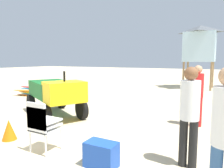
{
  "coord_description": "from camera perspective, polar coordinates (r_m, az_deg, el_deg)",
  "views": [
    {
      "loc": [
        4.35,
        -3.68,
        1.82
      ],
      "look_at": [
        1.08,
        2.29,
        1.03
      ],
      "focal_mm": 33.44,
      "sensor_mm": 36.0,
      "label": 1
    }
  ],
  "objects": [
    {
      "name": "ground",
      "position": [
        5.98,
        -20.47,
        -11.53
      ],
      "size": [
        80.0,
        80.0,
        0.0
      ],
      "primitive_type": "plane",
      "color": "beige"
    },
    {
      "name": "utility_cart",
      "position": [
        6.94,
        -15.16,
        -2.19
      ],
      "size": [
        2.81,
        2.25,
        1.5
      ],
      "color": "#146023",
      "rests_on": "ground"
    },
    {
      "name": "lifeguard_near_left",
      "position": [
        6.13,
        22.24,
        -1.92
      ],
      "size": [
        0.32,
        0.32,
        1.68
      ],
      "color": "red",
      "rests_on": "ground"
    },
    {
      "name": "lifeguard_tower",
      "position": [
        14.35,
        22.89,
        10.17
      ],
      "size": [
        1.98,
        1.98,
        3.95
      ],
      "color": "olive",
      "rests_on": "ground"
    },
    {
      "name": "stacked_plastic_chairs",
      "position": [
        4.36,
        -18.69,
        -9.96
      ],
      "size": [
        0.48,
        0.48,
        1.02
      ],
      "color": "white",
      "rests_on": "ground"
    },
    {
      "name": "surfboard_pile",
      "position": [
        11.0,
        -20.07,
        -2.05
      ],
      "size": [
        2.68,
        0.88,
        0.48
      ],
      "color": "orange",
      "rests_on": "ground"
    },
    {
      "name": "lifeguard_near_center",
      "position": [
        3.73,
        20.42,
        -6.77
      ],
      "size": [
        0.32,
        0.32,
        1.71
      ],
      "color": "black",
      "rests_on": "ground"
    },
    {
      "name": "cooler_box",
      "position": [
        3.76,
        -2.95,
        -18.69
      ],
      "size": [
        0.55,
        0.34,
        0.44
      ],
      "primitive_type": "cube",
      "color": "blue",
      "rests_on": "ground"
    },
    {
      "name": "traffic_cone_near",
      "position": [
        5.41,
        -26.33,
        -11.14
      ],
      "size": [
        0.33,
        0.33,
        0.47
      ],
      "primitive_type": "cone",
      "color": "orange",
      "rests_on": "ground"
    }
  ]
}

